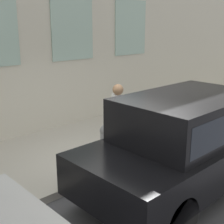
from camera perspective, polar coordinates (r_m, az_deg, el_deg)
name	(u,v)px	position (r m, az deg, el deg)	size (l,w,h in m)	color
ground_plane	(119,172)	(6.84, 1.28, -10.95)	(80.00, 80.00, 0.00)	#47474C
sidewalk	(75,148)	(7.91, -6.83, -6.63)	(3.17, 60.00, 0.15)	#B2ADA3
fire_hydrant	(106,140)	(7.13, -1.11, -5.15)	(0.36, 0.47, 0.75)	gray
person	(118,111)	(7.36, 1.07, 0.25)	(0.39, 0.25, 1.59)	navy
parked_truck_black_near	(185,138)	(5.93, 13.25, -4.57)	(1.92, 4.28, 1.85)	black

